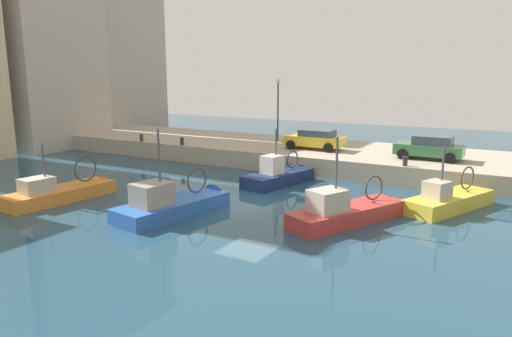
% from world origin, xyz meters
% --- Properties ---
extents(water_surface, '(80.00, 80.00, 0.00)m').
position_xyz_m(water_surface, '(0.00, 0.00, 0.00)').
color(water_surface, navy).
rests_on(water_surface, ground).
extents(quay_wall, '(9.00, 56.00, 1.20)m').
position_xyz_m(quay_wall, '(11.50, 0.00, 0.60)').
color(quay_wall, '#ADA08C').
rests_on(quay_wall, ground).
extents(fishing_boat_red, '(6.59, 4.15, 4.48)m').
position_xyz_m(fishing_boat_red, '(-0.32, -5.49, 0.14)').
color(fishing_boat_red, '#BC3833').
rests_on(fishing_boat_red, ground).
extents(fishing_boat_orange, '(6.44, 2.42, 3.80)m').
position_xyz_m(fishing_boat_orange, '(-4.11, 8.34, 0.11)').
color(fishing_boat_orange, orange).
rests_on(fishing_boat_orange, ground).
extents(fishing_boat_navy, '(5.80, 2.81, 4.04)m').
position_xyz_m(fishing_boat_navy, '(4.69, 0.43, 0.12)').
color(fishing_boat_navy, navy).
rests_on(fishing_boat_navy, ground).
extents(fishing_boat_yellow, '(6.15, 3.80, 3.79)m').
position_xyz_m(fishing_boat_yellow, '(4.02, -9.02, 0.10)').
color(fishing_boat_yellow, gold).
rests_on(fishing_boat_yellow, ground).
extents(fishing_boat_blue, '(6.53, 2.99, 4.89)m').
position_xyz_m(fishing_boat_blue, '(-3.10, 1.85, 0.15)').
color(fishing_boat_blue, '#2D60B7').
rests_on(fishing_boat_blue, ground).
extents(parked_car_yellow, '(1.99, 4.04, 1.37)m').
position_xyz_m(parked_car_yellow, '(10.38, 0.78, 1.91)').
color(parked_car_yellow, gold).
rests_on(parked_car_yellow, quay_wall).
extents(parked_car_green, '(2.03, 3.97, 1.45)m').
position_xyz_m(parked_car_green, '(10.26, -6.80, 1.94)').
color(parked_car_green, '#387547').
rests_on(parked_car_green, quay_wall).
extents(mooring_bollard_south, '(0.28, 0.28, 0.55)m').
position_xyz_m(mooring_bollard_south, '(7.35, -6.00, 1.48)').
color(mooring_bollard_south, '#2D2D33').
rests_on(mooring_bollard_south, quay_wall).
extents(mooring_bollard_mid, '(0.28, 0.28, 0.55)m').
position_xyz_m(mooring_bollard_mid, '(7.35, 10.00, 1.48)').
color(mooring_bollard_mid, '#2D2D33').
rests_on(mooring_bollard_mid, quay_wall).
extents(mooring_bollard_north, '(0.28, 0.28, 0.55)m').
position_xyz_m(mooring_bollard_north, '(7.35, 14.00, 1.48)').
color(mooring_bollard_north, '#2D2D33').
rests_on(mooring_bollard_north, quay_wall).
extents(quay_streetlamp, '(0.36, 0.36, 4.83)m').
position_xyz_m(quay_streetlamp, '(13.00, 5.03, 4.45)').
color(quay_streetlamp, '#38383D').
rests_on(quay_streetlamp, quay_wall).
extents(waterfront_building_west, '(10.53, 7.46, 22.01)m').
position_xyz_m(waterfront_building_west, '(17.03, 27.49, 11.03)').
color(waterfront_building_west, '#B2A899').
rests_on(waterfront_building_west, ground).
extents(waterfront_building_east_mid, '(8.54, 7.41, 17.47)m').
position_xyz_m(waterfront_building_east_mid, '(7.34, 25.07, 8.76)').
color(waterfront_building_east_mid, '#B2A899').
rests_on(waterfront_building_east_mid, ground).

